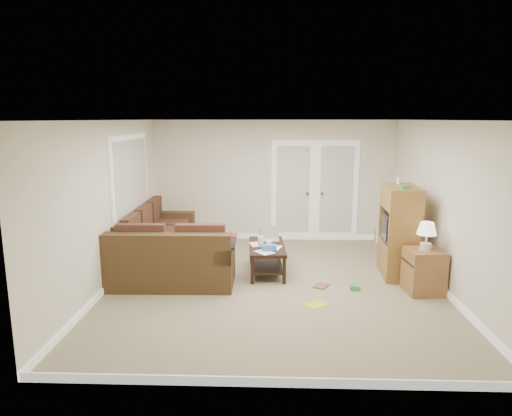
{
  "coord_description": "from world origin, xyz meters",
  "views": [
    {
      "loc": [
        -0.04,
        -6.69,
        2.52
      ],
      "look_at": [
        -0.29,
        0.54,
        1.1
      ],
      "focal_mm": 32.0,
      "sensor_mm": 36.0,
      "label": 1
    }
  ],
  "objects_px": {
    "coffee_table": "(267,257)",
    "sectional_sofa": "(164,250)",
    "side_cabinet": "(424,268)",
    "tv_armoire": "(399,231)"
  },
  "relations": [
    {
      "from": "sectional_sofa",
      "to": "tv_armoire",
      "type": "relative_size",
      "value": 1.83
    },
    {
      "from": "coffee_table",
      "to": "side_cabinet",
      "type": "distance_m",
      "value": 2.45
    },
    {
      "from": "sectional_sofa",
      "to": "side_cabinet",
      "type": "distance_m",
      "value": 4.14
    },
    {
      "from": "sectional_sofa",
      "to": "tv_armoire",
      "type": "height_order",
      "value": "tv_armoire"
    },
    {
      "from": "coffee_table",
      "to": "tv_armoire",
      "type": "xyz_separation_m",
      "value": [
        2.13,
        -0.06,
        0.48
      ]
    },
    {
      "from": "side_cabinet",
      "to": "sectional_sofa",
      "type": "bearing_deg",
      "value": 162.29
    },
    {
      "from": "tv_armoire",
      "to": "side_cabinet",
      "type": "distance_m",
      "value": 0.86
    },
    {
      "from": "coffee_table",
      "to": "sectional_sofa",
      "type": "bearing_deg",
      "value": 174.25
    },
    {
      "from": "sectional_sofa",
      "to": "coffee_table",
      "type": "xyz_separation_m",
      "value": [
        1.74,
        -0.08,
        -0.09
      ]
    },
    {
      "from": "coffee_table",
      "to": "side_cabinet",
      "type": "relative_size",
      "value": 1.11
    }
  ]
}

